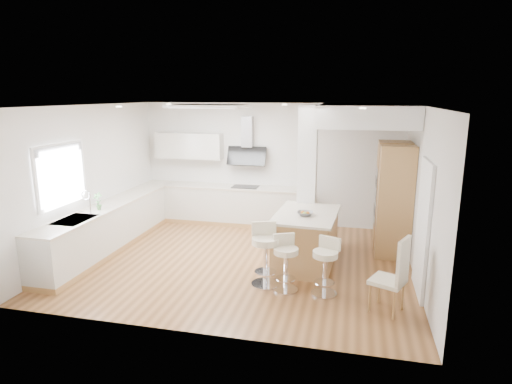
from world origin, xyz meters
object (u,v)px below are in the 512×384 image
(peninsula, at_px, (306,239))
(dining_chair, at_px, (395,273))
(bar_stool_a, at_px, (265,251))
(bar_stool_b, at_px, (286,260))
(bar_stool_c, at_px, (326,263))

(peninsula, xyz_separation_m, dining_chair, (1.39, -1.49, 0.11))
(peninsula, distance_m, bar_stool_a, 1.13)
(peninsula, xyz_separation_m, bar_stool_a, (-0.53, -1.00, 0.09))
(peninsula, height_order, bar_stool_b, peninsula)
(bar_stool_a, bearing_deg, dining_chair, -35.36)
(bar_stool_c, bearing_deg, bar_stool_b, -159.40)
(bar_stool_a, bearing_deg, bar_stool_b, -39.30)
(bar_stool_c, bearing_deg, dining_chair, -0.06)
(peninsula, xyz_separation_m, bar_stool_c, (0.42, -1.12, 0.01))
(bar_stool_a, relative_size, bar_stool_c, 1.15)
(peninsula, relative_size, dining_chair, 1.46)
(bar_stool_a, distance_m, bar_stool_c, 0.97)
(bar_stool_a, xyz_separation_m, bar_stool_c, (0.95, -0.12, -0.07))
(bar_stool_a, height_order, dining_chair, dining_chair)
(peninsula, bearing_deg, dining_chair, -43.59)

